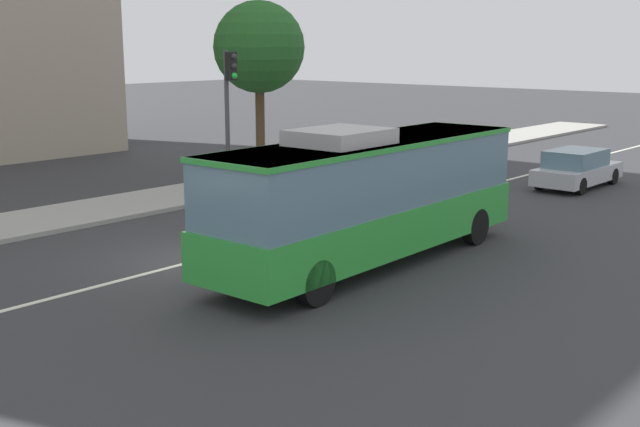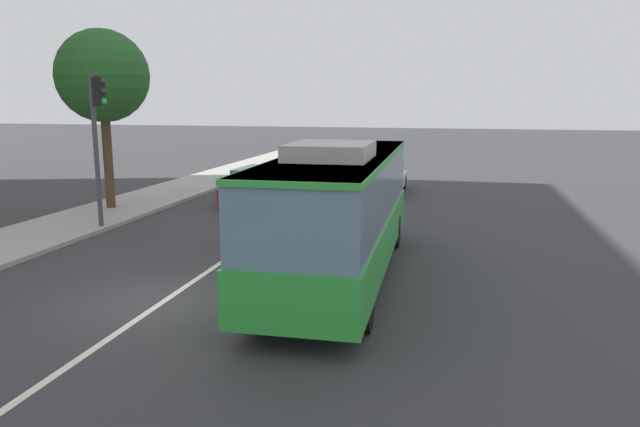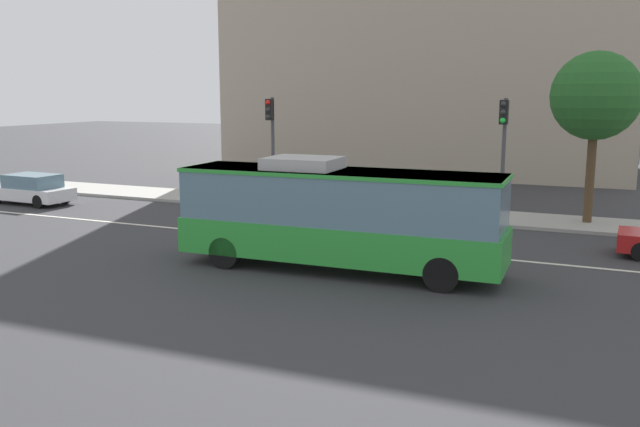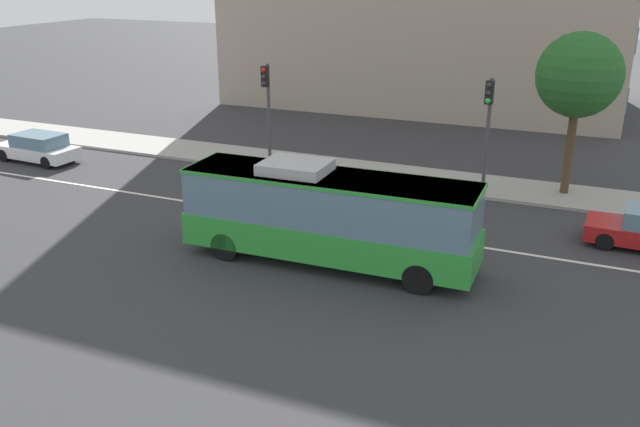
% 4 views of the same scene
% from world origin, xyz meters
% --- Properties ---
extents(ground_plane, '(160.00, 160.00, 0.00)m').
position_xyz_m(ground_plane, '(0.00, 0.00, 0.00)').
color(ground_plane, '#333335').
extents(lane_centre_line, '(76.00, 0.16, 0.01)m').
position_xyz_m(lane_centre_line, '(0.00, 0.00, 0.01)').
color(lane_centre_line, silver).
rests_on(lane_centre_line, ground_plane).
extents(transit_bus, '(10.06, 2.76, 3.46)m').
position_xyz_m(transit_bus, '(2.66, -3.41, 1.81)').
color(transit_bus, green).
rests_on(transit_bus, ground_plane).
extents(sedan_silver, '(4.51, 1.84, 1.46)m').
position_xyz_m(sedan_silver, '(16.50, -2.75, 0.72)').
color(sedan_silver, '#B7BABF').
rests_on(sedan_silver, ground_plane).
extents(sedan_red, '(4.55, 1.93, 1.46)m').
position_xyz_m(sedan_red, '(12.90, 2.29, 0.72)').
color(sedan_red, '#B21919').
rests_on(sedan_red, ground_plane).
extents(traffic_light_mid_block, '(0.33, 0.62, 5.20)m').
position_xyz_m(traffic_light_mid_block, '(6.18, 5.47, 3.56)').
color(traffic_light_mid_block, '#47474C').
rests_on(traffic_light_mid_block, ground_plane).
extents(street_tree_kerbside_left, '(3.55, 3.55, 7.06)m').
position_xyz_m(street_tree_kerbside_left, '(9.45, 7.31, 5.25)').
color(street_tree_kerbside_left, '#4C3823').
rests_on(street_tree_kerbside_left, ground_plane).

